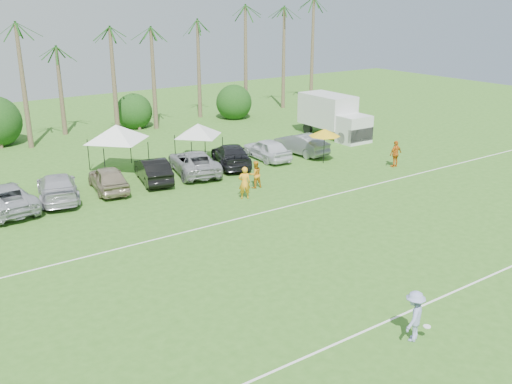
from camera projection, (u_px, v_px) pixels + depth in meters
ground at (429, 347)px, 19.80m from camera, size 120.00×120.00×0.00m
field_lines at (288, 264)px, 26.01m from camera, size 80.00×12.10×0.01m
palm_tree_4 at (15, 52)px, 44.75m from camera, size 2.40×2.40×8.90m
palm_tree_5 at (65, 39)px, 46.63m from camera, size 2.40×2.40×9.90m
palm_tree_6 at (111, 26)px, 48.51m from camera, size 2.40×2.40×10.90m
palm_tree_7 at (153, 15)px, 50.40m from camera, size 2.40×2.40×11.90m
palm_tree_8 at (203, 43)px, 53.94m from camera, size 2.40×2.40×8.90m
palm_tree_9 at (247, 32)px, 56.36m from camera, size 2.40×2.40×9.90m
palm_tree_10 at (287, 22)px, 58.78m from camera, size 2.40×2.40×10.90m
palm_tree_11 at (317, 12)px, 60.67m from camera, size 2.40×2.40×11.90m
bush_tree_2 at (134, 109)px, 52.76m from camera, size 4.00×4.00×4.00m
bush_tree_3 at (225, 98)px, 58.17m from camera, size 4.00×4.00×4.00m
sideline_player_a at (244, 183)px, 34.18m from camera, size 0.86×0.73×2.00m
sideline_player_b at (255, 174)px, 36.20m from camera, size 0.93×0.77×1.77m
sideline_player_c at (396, 154)px, 40.68m from camera, size 1.14×0.49×1.93m
box_truck at (334, 115)px, 49.30m from camera, size 2.77×6.97×3.58m
canopy_tent_left at (116, 125)px, 38.78m from camera, size 4.80×4.80×3.89m
canopy_tent_right at (198, 124)px, 41.74m from camera, size 4.02×4.02×3.25m
market_umbrella at (325, 132)px, 41.21m from camera, size 2.29×2.29×2.56m
frisbee_player at (414, 316)px, 19.95m from camera, size 1.40×1.14×1.89m
parked_car_2 at (3, 198)px, 32.23m from camera, size 3.09×5.92×1.59m
parked_car_3 at (57, 187)px, 34.08m from camera, size 3.37×5.84×1.59m
parked_car_4 at (108, 179)px, 35.66m from camera, size 2.52×4.89×1.59m
parked_car_5 at (153, 170)px, 37.44m from camera, size 2.68×5.08×1.59m
parked_car_6 at (194, 162)px, 39.22m from camera, size 3.91×6.19×1.59m
parked_car_7 at (231, 155)px, 41.00m from camera, size 4.06×5.92×1.59m
parked_car_8 at (267, 149)px, 42.62m from camera, size 2.12×4.76×1.59m
parked_car_9 at (301, 144)px, 44.16m from camera, size 2.05×4.94×1.59m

